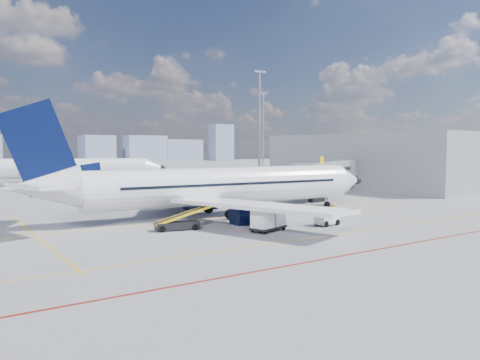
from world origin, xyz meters
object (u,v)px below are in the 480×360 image
object	(u,v)px
ramp_worker	(335,213)
main_aircraft	(212,187)
second_aircraft	(57,169)
belt_loader	(179,223)
baggage_tug	(326,218)
cargo_dolly	(268,219)

from	to	relation	value
ramp_worker	main_aircraft	bearing A→B (deg)	59.65
second_aircraft	belt_loader	distance (m)	58.89
baggage_tug	cargo_dolly	world-z (taller)	cargo_dolly
main_aircraft	baggage_tug	xyz separation A→B (m)	(6.13, -11.15, -2.45)
second_aircraft	cargo_dolly	world-z (taller)	second_aircraft
second_aircraft	cargo_dolly	size ratio (longest dim) A/B	9.96
belt_loader	ramp_worker	xyz separation A→B (m)	(14.95, -4.80, 0.37)
second_aircraft	belt_loader	world-z (taller)	second_aircraft
main_aircraft	second_aircraft	bearing A→B (deg)	99.47
second_aircraft	cargo_dolly	xyz separation A→B (m)	(4.07, -63.79, -2.12)
second_aircraft	ramp_worker	world-z (taller)	second_aircraft
second_aircraft	belt_loader	xyz separation A→B (m)	(-2.36, -58.78, -2.62)
baggage_tug	belt_loader	world-z (taller)	belt_loader
baggage_tug	cargo_dolly	bearing A→B (deg)	168.32
second_aircraft	baggage_tug	xyz separation A→B (m)	(10.49, -64.48, -2.45)
ramp_worker	baggage_tug	bearing A→B (deg)	134.19
main_aircraft	baggage_tug	size ratio (longest dim) A/B	17.40
ramp_worker	belt_loader	bearing A→B (deg)	93.09
main_aircraft	belt_loader	size ratio (longest dim) A/B	7.32
main_aircraft	baggage_tug	world-z (taller)	main_aircraft
main_aircraft	cargo_dolly	world-z (taller)	main_aircraft
main_aircraft	cargo_dolly	bearing A→B (deg)	-86.80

